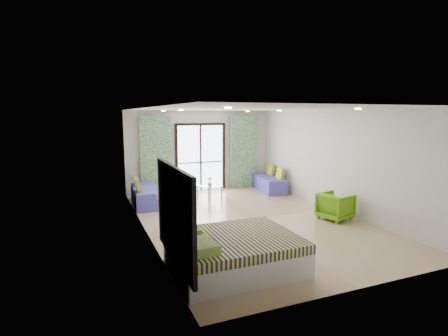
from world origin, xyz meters
name	(u,v)px	position (x,y,z in m)	size (l,w,h in m)	color
floor	(249,219)	(0.00, 0.00, 0.00)	(5.00, 7.50, 0.01)	tan
ceiling	(250,109)	(0.00, 0.00, 2.70)	(5.00, 7.50, 0.01)	silver
wall_back	(200,151)	(0.00, 3.75, 1.35)	(5.00, 0.01, 2.70)	silver
wall_front	(366,200)	(0.00, -3.75, 1.35)	(5.00, 0.01, 2.70)	silver
wall_left	(144,172)	(-2.50, 0.00, 1.35)	(0.01, 7.50, 2.70)	silver
wall_right	(333,160)	(2.50, 0.00, 1.35)	(0.01, 7.50, 2.70)	silver
balcony_door	(201,153)	(0.00, 3.72, 1.26)	(1.76, 0.08, 2.28)	black
balcony_rail	(201,162)	(0.00, 3.73, 0.95)	(1.52, 0.03, 0.04)	#595451
curtain_left	(156,156)	(-1.55, 3.57, 1.25)	(1.00, 0.10, 2.50)	silver
curtain_right	(244,152)	(1.55, 3.57, 1.25)	(1.00, 0.10, 2.50)	silver
downlight_a	(228,108)	(-1.40, -2.00, 2.67)	(0.12, 0.12, 0.02)	#FFE0B2
downlight_b	(358,109)	(1.40, -2.00, 2.67)	(0.12, 0.12, 0.02)	#FFE0B2
downlight_c	(181,110)	(-1.40, 1.00, 2.67)	(0.12, 0.12, 0.02)	#FFE0B2
downlight_d	(279,111)	(1.40, 1.00, 2.67)	(0.12, 0.12, 0.02)	#FFE0B2
downlight_e	(163,111)	(-1.40, 3.00, 2.67)	(0.12, 0.12, 0.02)	#FFE0B2
downlight_f	(247,111)	(1.40, 3.00, 2.67)	(0.12, 0.12, 0.02)	#FFE0B2
headboard	(174,214)	(-2.46, -2.41, 1.05)	(0.06, 2.10, 1.50)	black
switch_plate	(157,197)	(-2.47, -1.16, 1.05)	(0.02, 0.10, 0.10)	silver
bed	(233,252)	(-1.48, -2.41, 0.30)	(2.05, 1.67, 0.71)	silver
daybed_left	(145,195)	(-2.12, 2.41, 0.27)	(0.77, 1.80, 0.87)	#4945A5
daybed_right	(269,183)	(2.12, 2.72, 0.26)	(0.90, 1.79, 0.85)	#4945A5
coffee_table	(210,187)	(-0.16, 2.39, 0.35)	(0.77, 0.77, 0.69)	silver
vase	(210,183)	(-0.15, 2.40, 0.47)	(0.16, 0.16, 0.16)	white
armchair	(335,205)	(1.99, -0.78, 0.36)	(0.70, 0.66, 0.72)	#67AC16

